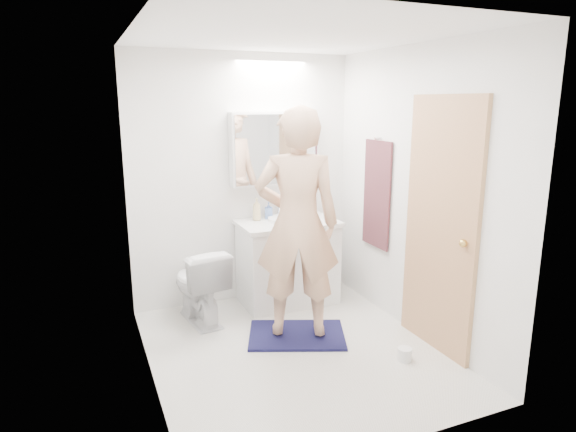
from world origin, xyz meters
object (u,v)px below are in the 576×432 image
soap_bottle_a (257,209)px  person (297,224)px  vanity_cabinet (288,264)px  medicine_cabinet (274,149)px  toothbrush_cup (301,212)px  toilet (199,285)px  soap_bottle_b (269,210)px  toilet_paper_roll (405,354)px

soap_bottle_a → person: bearing=-88.0°
vanity_cabinet → soap_bottle_a: soap_bottle_a is taller
medicine_cabinet → toothbrush_cup: bearing=-10.9°
vanity_cabinet → medicine_cabinet: (-0.05, 0.21, 1.11)m
toilet → soap_bottle_b: (0.79, 0.29, 0.55)m
medicine_cabinet → toothbrush_cup: 0.69m
vanity_cabinet → soap_bottle_a: (-0.26, 0.15, 0.54)m
vanity_cabinet → soap_bottle_b: bearing=125.2°
soap_bottle_a → toothbrush_cup: bearing=1.2°
medicine_cabinet → toilet: size_ratio=1.27×
soap_bottle_a → soap_bottle_b: 0.14m
vanity_cabinet → toilet: size_ratio=1.29×
person → soap_bottle_a: (-0.03, 0.89, -0.06)m
medicine_cabinet → toilet: 1.48m
vanity_cabinet → medicine_cabinet: size_ratio=1.02×
toilet → medicine_cabinet: bearing=-167.5°
medicine_cabinet → toilet_paper_roll: medicine_cabinet is taller
toilet → toilet_paper_roll: toilet is taller
medicine_cabinet → person: size_ratio=0.47×
toilet → soap_bottle_b: bearing=-167.5°
soap_bottle_a → vanity_cabinet: bearing=-29.9°
vanity_cabinet → person: bearing=-107.2°
person → toothbrush_cup: 1.01m
vanity_cabinet → soap_bottle_b: soap_bottle_b is taller
medicine_cabinet → toilet: (-0.86, -0.32, -1.15)m
soap_bottle_a → toothbrush_cup: 0.48m
soap_bottle_b → toilet_paper_roll: (0.50, -1.61, -0.85)m
vanity_cabinet → toilet_paper_roll: 1.52m
medicine_cabinet → toilet_paper_roll: bearing=-75.6°
vanity_cabinet → soap_bottle_b: (-0.13, 0.18, 0.51)m
vanity_cabinet → person: size_ratio=0.48×
medicine_cabinet → person: 1.10m
toilet → person: bearing=129.3°
person → soap_bottle_b: person is taller
toilet → soap_bottle_b: 1.01m
vanity_cabinet → soap_bottle_a: size_ratio=4.11×
soap_bottle_b → toilet_paper_roll: size_ratio=1.48×
medicine_cabinet → toilet_paper_roll: 2.23m
medicine_cabinet → person: bearing=-100.8°
medicine_cabinet → soap_bottle_a: size_ratio=4.02×
medicine_cabinet → soap_bottle_a: medicine_cabinet is taller
toothbrush_cup → toilet_paper_roll: 1.80m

